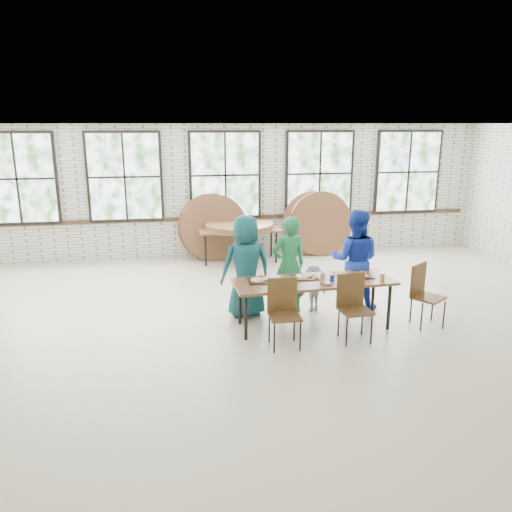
{
  "coord_description": "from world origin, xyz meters",
  "views": [
    {
      "loc": [
        -1.26,
        -6.82,
        3.0
      ],
      "look_at": [
        0.0,
        0.4,
        1.05
      ],
      "focal_mm": 35.0,
      "sensor_mm": 36.0,
      "label": 1
    }
  ],
  "objects_px": {
    "chair_near_right": "(353,301)",
    "dining_table": "(314,283)",
    "chair_near_left": "(283,306)",
    "storage_table": "(239,231)"
  },
  "relations": [
    {
      "from": "chair_near_right",
      "to": "dining_table",
      "type": "bearing_deg",
      "value": 125.25
    },
    {
      "from": "chair_near_left",
      "to": "storage_table",
      "type": "relative_size",
      "value": 0.52
    },
    {
      "from": "dining_table",
      "to": "chair_near_left",
      "type": "xyz_separation_m",
      "value": [
        -0.59,
        -0.53,
        -0.13
      ]
    },
    {
      "from": "dining_table",
      "to": "chair_near_left",
      "type": "distance_m",
      "value": 0.8
    },
    {
      "from": "dining_table",
      "to": "chair_near_left",
      "type": "bearing_deg",
      "value": -140.84
    },
    {
      "from": "chair_near_right",
      "to": "storage_table",
      "type": "bearing_deg",
      "value": 97.51
    },
    {
      "from": "dining_table",
      "to": "storage_table",
      "type": "xyz_separation_m",
      "value": [
        -0.58,
        3.89,
        -0.0
      ]
    },
    {
      "from": "dining_table",
      "to": "storage_table",
      "type": "height_order",
      "value": "same"
    },
    {
      "from": "chair_near_left",
      "to": "chair_near_right",
      "type": "distance_m",
      "value": 1.02
    },
    {
      "from": "chair_near_right",
      "to": "storage_table",
      "type": "relative_size",
      "value": 0.52
    }
  ]
}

